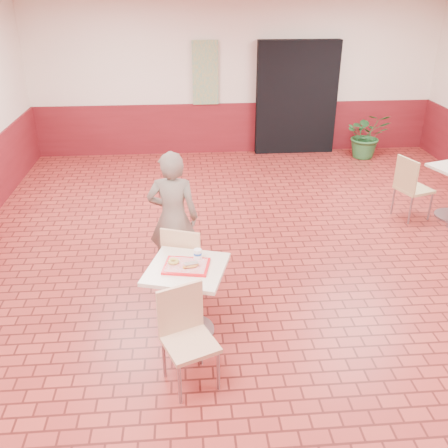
{
  "coord_description": "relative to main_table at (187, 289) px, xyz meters",
  "views": [
    {
      "loc": [
        -1.07,
        -4.95,
        3.2
      ],
      "look_at": [
        -0.68,
        -0.37,
        0.95
      ],
      "focal_mm": 40.0,
      "sensor_mm": 36.0,
      "label": 1
    }
  ],
  "objects": [
    {
      "name": "paper_cup",
      "position": [
        0.11,
        0.11,
        0.32
      ],
      "size": [
        0.08,
        0.08,
        0.1
      ],
      "rotation": [
        0.0,
        0.0,
        0.0
      ],
      "color": "white",
      "rests_on": "serving_tray"
    },
    {
      "name": "chair_main_back",
      "position": [
        -0.01,
        0.55,
        0.01
      ],
      "size": [
        0.55,
        0.55,
        0.92
      ],
      "rotation": [
        0.0,
        0.0,
        2.79
      ],
      "color": "#E4B788",
      "rests_on": "ground"
    },
    {
      "name": "chair_second_left",
      "position": [
        3.29,
        2.44,
        0.02
      ],
      "size": [
        0.55,
        0.55,
        0.94
      ],
      "rotation": [
        0.0,
        0.0,
        1.89
      ],
      "color": "tan",
      "rests_on": "ground"
    },
    {
      "name": "promo_poster",
      "position": [
        0.48,
        5.81,
        1.09
      ],
      "size": [
        0.5,
        0.03,
        1.2
      ],
      "primitive_type": "cube",
      "color": "gray",
      "rests_on": "wainscot_band"
    },
    {
      "name": "room_shell",
      "position": [
        1.08,
        0.87,
        0.99
      ],
      "size": [
        8.01,
        10.01,
        3.01
      ],
      "color": "maroon",
      "rests_on": "ground"
    },
    {
      "name": "wainscot_band",
      "position": [
        1.08,
        0.87,
        -0.01
      ],
      "size": [
        8.0,
        10.0,
        1.0
      ],
      "color": "maroon",
      "rests_on": "ground"
    },
    {
      "name": "main_table",
      "position": [
        0.0,
        0.0,
        0.0
      ],
      "size": [
        0.71,
        0.71,
        0.75
      ],
      "rotation": [
        0.0,
        0.0,
        -0.29
      ],
      "color": "beige",
      "rests_on": "ground"
    },
    {
      "name": "ring_donut",
      "position": [
        -0.12,
        0.05,
        0.29
      ],
      "size": [
        0.14,
        0.14,
        0.03
      ],
      "primitive_type": "torus",
      "rotation": [
        0.0,
        0.0,
        -0.37
      ],
      "color": "gold",
      "rests_on": "serving_tray"
    },
    {
      "name": "long_john_donut",
      "position": [
        0.04,
        -0.05,
        0.29
      ],
      "size": [
        0.16,
        0.11,
        0.05
      ],
      "rotation": [
        0.0,
        0.0,
        0.26
      ],
      "color": "gold",
      "rests_on": "serving_tray"
    },
    {
      "name": "corridor_doorway",
      "position": [
        2.28,
        5.75,
        0.59
      ],
      "size": [
        1.6,
        0.22,
        2.2
      ],
      "primitive_type": "cube",
      "color": "black",
      "rests_on": "ground"
    },
    {
      "name": "customer",
      "position": [
        -0.13,
        1.03,
        0.28
      ],
      "size": [
        0.61,
        0.44,
        1.58
      ],
      "primitive_type": "imported",
      "rotation": [
        0.0,
        0.0,
        3.03
      ],
      "color": "#726558",
      "rests_on": "ground"
    },
    {
      "name": "potted_plant",
      "position": [
        3.63,
        5.26,
        -0.05
      ],
      "size": [
        0.91,
        0.81,
        0.92
      ],
      "primitive_type": "imported",
      "rotation": [
        0.0,
        0.0,
        -0.12
      ],
      "color": "#286530",
      "rests_on": "ground"
    },
    {
      "name": "serving_tray",
      "position": [
        0.0,
        0.0,
        0.26
      ],
      "size": [
        0.42,
        0.33,
        0.03
      ],
      "rotation": [
        0.0,
        0.0,
        -0.19
      ],
      "color": "red",
      "rests_on": "main_table"
    },
    {
      "name": "chair_main_front",
      "position": [
        -0.02,
        -0.65,
        -0.0
      ],
      "size": [
        0.54,
        0.54,
        0.9
      ],
      "rotation": [
        0.0,
        0.0,
        0.39
      ],
      "color": "tan",
      "rests_on": "ground"
    }
  ]
}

